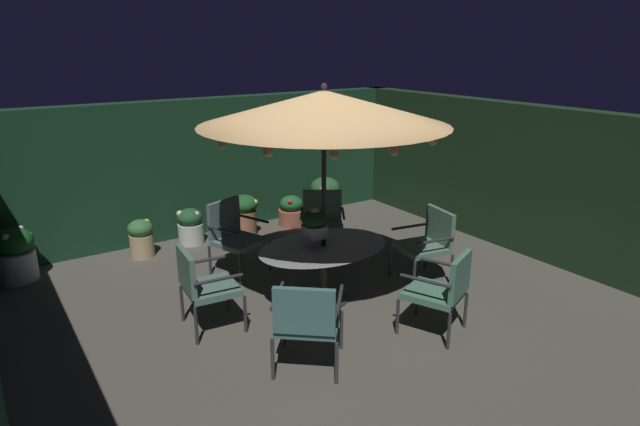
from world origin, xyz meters
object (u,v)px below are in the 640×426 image
object	(u,v)px
patio_umbrella	(324,108)
potted_plant_back_right	(291,211)
centerpiece_planter	(315,224)
potted_plant_left_near	(15,254)
patio_chair_southwest	(443,288)
patio_dining_table	(324,257)
potted_plant_right_near	(190,226)
patio_chair_east	(233,233)
patio_chair_south	(307,318)
potted_plant_left_far	(245,214)
patio_chair_southeast	(202,283)
potted_plant_back_left	(325,195)
patio_chair_north	(428,240)
potted_plant_right_far	(141,237)
patio_chair_northeast	(322,219)

from	to	relation	value
patio_umbrella	potted_plant_back_right	bearing A→B (deg)	67.00
centerpiece_planter	potted_plant_left_near	bearing A→B (deg)	137.82
patio_chair_southwest	patio_dining_table	bearing A→B (deg)	113.64
centerpiece_planter	potted_plant_right_near	bearing A→B (deg)	101.32
patio_umbrella	potted_plant_left_near	xyz separation A→B (m)	(-3.04, 2.70, -1.95)
potted_plant_right_near	patio_chair_east	bearing A→B (deg)	-85.26
patio_chair_south	potted_plant_left_far	distance (m)	3.90
potted_plant_right_near	potted_plant_back_right	bearing A→B (deg)	-3.81
centerpiece_planter	potted_plant_left_far	distance (m)	2.63
patio_chair_southeast	potted_plant_back_left	distance (m)	4.22
patio_chair_southwest	patio_umbrella	bearing A→B (deg)	113.64
patio_chair_southeast	patio_chair_southwest	distance (m)	2.56
patio_chair_south	patio_chair_north	bearing A→B (deg)	19.77
centerpiece_planter	patio_chair_southwest	size ratio (longest dim) A/B	0.50
patio_chair_north	potted_plant_right_near	size ratio (longest dim) A/B	1.68
centerpiece_planter	potted_plant_back_left	xyz separation A→B (m)	(1.97, 2.66, -0.59)
potted_plant_back_right	potted_plant_right_near	bearing A→B (deg)	176.19
patio_chair_south	patio_chair_southwest	size ratio (longest dim) A/B	1.01
potted_plant_left_near	potted_plant_back_left	bearing A→B (deg)	0.05
potted_plant_left_near	patio_chair_east	bearing A→B (deg)	-27.50
potted_plant_right_far	potted_plant_right_near	size ratio (longest dim) A/B	1.00
patio_chair_north	patio_chair_east	xyz separation A→B (m)	(-1.99, 1.66, 0.01)
potted_plant_right_far	potted_plant_left_near	xyz separation A→B (m)	(-1.61, 0.08, 0.08)
patio_chair_southwest	patio_chair_south	bearing A→B (deg)	171.77
patio_chair_north	patio_chair_southwest	world-z (taller)	patio_chair_north
centerpiece_planter	patio_chair_north	bearing A→B (deg)	-11.12
potted_plant_left_near	patio_dining_table	bearing A→B (deg)	-41.68
patio_umbrella	patio_chair_east	bearing A→B (deg)	110.69
potted_plant_left_far	patio_umbrella	bearing A→B (deg)	-94.85
patio_chair_north	patio_chair_southeast	distance (m)	2.97
patio_chair_east	potted_plant_right_far	world-z (taller)	patio_chair_east
patio_chair_south	potted_plant_right_near	size ratio (longest dim) A/B	1.67
patio_chair_east	potted_plant_left_far	xyz separation A→B (m)	(0.75, 1.18, -0.18)
patio_chair_north	potted_plant_back_right	xyz separation A→B (m)	(-0.35, 2.89, -0.30)
potted_plant_back_left	potted_plant_left_far	size ratio (longest dim) A/B	1.05
patio_umbrella	potted_plant_left_near	size ratio (longest dim) A/B	3.90
centerpiece_planter	potted_plant_back_left	bearing A→B (deg)	53.57
patio_umbrella	patio_chair_southwest	distance (m)	2.32
patio_chair_northeast	potted_plant_right_near	distance (m)	2.10
centerpiece_planter	potted_plant_left_near	size ratio (longest dim) A/B	0.65
potted_plant_back_right	potted_plant_back_left	bearing A→B (deg)	6.49
potted_plant_right_far	potted_plant_back_left	world-z (taller)	potted_plant_back_left
potted_plant_left_far	patio_chair_southwest	bearing A→B (deg)	-84.53
patio_chair_east	centerpiece_planter	bearing A→B (deg)	-72.46
patio_chair_south	potted_plant_back_right	xyz separation A→B (m)	(2.07, 3.76, -0.30)
patio_umbrella	potted_plant_back_left	size ratio (longest dim) A/B	3.91
patio_dining_table	potted_plant_back_left	size ratio (longest dim) A/B	2.29
patio_chair_southwest	potted_plant_back_left	bearing A→B (deg)	72.64
patio_chair_northeast	potted_plant_left_far	bearing A→B (deg)	114.08
patio_dining_table	patio_chair_northeast	world-z (taller)	patio_chair_northeast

